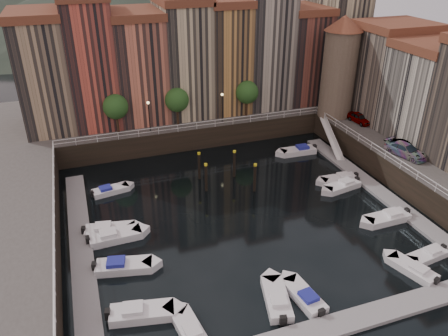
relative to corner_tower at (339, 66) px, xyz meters
name	(u,v)px	position (x,y,z in m)	size (l,w,h in m)	color
ground	(240,210)	(-20.00, -14.50, -10.19)	(200.00, 200.00, 0.00)	black
quay_far	(179,115)	(-20.00, 11.50, -8.69)	(80.00, 20.00, 3.00)	black
dock_left	(81,246)	(-36.20, -15.50, -10.02)	(2.00, 28.00, 0.35)	gray
dock_right	(375,188)	(-3.80, -15.50, -10.02)	(2.00, 28.00, 0.35)	gray
dock_near	(324,329)	(-20.00, -31.50, -10.02)	(30.00, 2.00, 0.35)	gray
mountains	(117,3)	(-18.28, 95.50, -2.28)	(145.00, 100.00, 18.00)	#2D382D
far_terrace	(203,55)	(-16.69, 9.00, 0.76)	(48.70, 10.30, 17.50)	#997F61
right_terrace	(434,88)	(6.50, -10.70, -0.64)	(9.30, 24.30, 14.00)	#766859
corner_tower	(339,66)	(0.00, 0.00, 0.00)	(5.20, 5.20, 13.80)	#6B5B4C
promenade_trees	(182,99)	(-21.33, 3.70, -3.61)	(21.20, 3.20, 5.20)	black
street_lamps	(186,107)	(-21.00, 2.70, -4.30)	(10.36, 0.36, 4.18)	black
railings	(224,159)	(-20.00, -9.62, -6.41)	(36.08, 34.04, 0.52)	white
gangway	(332,137)	(-2.90, -4.50, -8.28)	(2.78, 8.32, 3.73)	white
mooring_pilings	(223,172)	(-19.76, -8.61, -8.54)	(5.52, 5.20, 3.78)	black
boat_left_0	(140,313)	(-32.40, -25.70, -9.80)	(5.26, 2.77, 1.18)	silver
boat_left_1	(123,266)	(-32.94, -19.87, -9.80)	(5.21, 2.84, 1.17)	silver
boat_left_2	(114,236)	(-33.12, -15.30, -9.80)	(5.18, 2.05, 1.18)	silver
boat_left_3	(109,230)	(-33.48, -14.09, -9.80)	(5.17, 2.68, 1.16)	silver
boat_left_4	(110,190)	(-32.55, -6.27, -9.87)	(4.35, 2.24, 0.98)	silver
boat_right_0	(428,255)	(-6.86, -27.36, -9.87)	(4.24, 2.00, 0.95)	silver
boat_right_1	(388,218)	(-6.50, -21.28, -9.81)	(5.02, 1.90, 1.15)	silver
boat_right_2	(343,186)	(-7.18, -14.13, -9.83)	(4.82, 2.46, 1.08)	silver
boat_right_3	(340,179)	(-6.63, -12.63, -9.84)	(4.64, 1.95, 1.05)	silver
boat_right_4	(299,151)	(-7.53, -4.12, -9.81)	(5.04, 2.04, 1.15)	silver
boat_near_0	(190,330)	(-29.28, -28.51, -9.85)	(2.17, 4.53, 1.02)	silver
boat_near_1	(277,299)	(-22.04, -27.85, -9.81)	(2.87, 5.08, 1.14)	silver
boat_near_2	(304,296)	(-19.82, -28.25, -9.84)	(2.20, 4.67, 1.05)	silver
boat_near_3	(413,269)	(-9.47, -28.49, -9.85)	(2.80, 4.56, 1.02)	silver
car_a	(359,119)	(1.67, -3.80, -6.52)	(1.60, 3.97, 1.35)	gray
car_b	(403,149)	(0.75, -13.79, -6.50)	(1.46, 4.20, 1.38)	gray
car_c	(406,151)	(0.56, -14.44, -6.46)	(2.06, 5.06, 1.47)	gray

